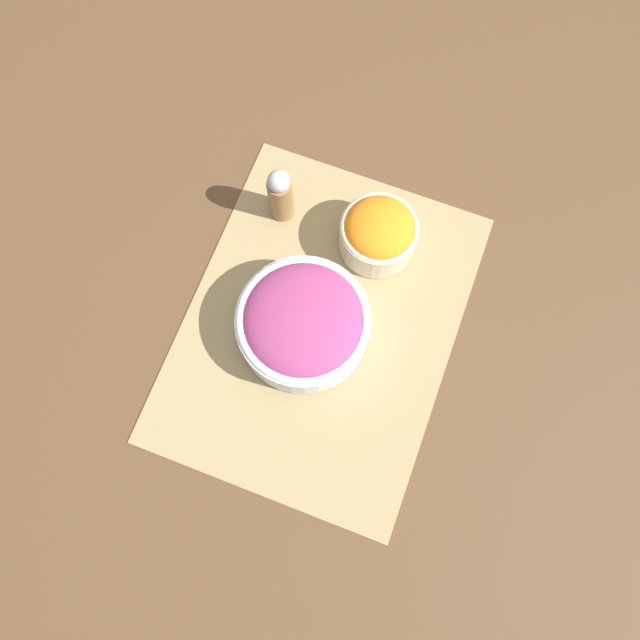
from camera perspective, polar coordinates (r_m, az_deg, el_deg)
ground_plane at (r=0.95m, az=0.00°, el=-0.57°), size 3.00×3.00×0.00m
placemat at (r=0.95m, az=0.00°, el=-0.53°), size 0.52×0.40×0.00m
onion_bowl at (r=0.90m, az=-1.56°, el=-0.24°), size 0.20×0.20×0.08m
carrot_bowl at (r=0.95m, az=5.37°, el=7.96°), size 0.12×0.12×0.08m
pepper_shaker at (r=0.96m, az=-3.65°, el=11.42°), size 0.04×0.04×0.11m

